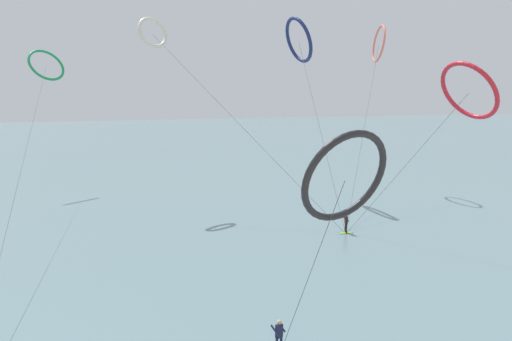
{
  "coord_description": "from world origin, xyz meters",
  "views": [
    {
      "loc": [
        -9.16,
        -6.51,
        11.85
      ],
      "look_at": [
        0.0,
        19.92,
        7.23
      ],
      "focal_mm": 33.13,
      "sensor_mm": 36.0,
      "label": 1
    }
  ],
  "objects": [
    {
      "name": "surfer_lime",
      "position": [
        10.7,
        27.5,
        0.82
      ],
      "size": [
        1.4,
        0.63,
        1.7
      ],
      "rotation": [
        0.0,
        0.0,
        4.52
      ],
      "color": "#8CC62D",
      "rests_on": "ground"
    },
    {
      "name": "sea_water",
      "position": [
        0.0,
        104.92,
        0.04
      ],
      "size": [
        400.0,
        200.0,
        0.08
      ],
      "primitive_type": "cube",
      "color": "slate",
      "rests_on": "ground"
    },
    {
      "name": "kite_coral",
      "position": [
        24.57,
        44.82,
        17.78
      ],
      "size": [
        14.98,
        19.67,
        20.09
      ],
      "rotation": [
        0.0,
        0.0,
        4.41
      ],
      "color": "#EA7260",
      "rests_on": "ground"
    },
    {
      "name": "kite_charcoal",
      "position": [
        0.17,
        9.65,
        8.55
      ],
      "size": [
        4.3,
        3.41,
        10.52
      ],
      "rotation": [
        0.0,
        0.0,
        3.33
      ],
      "color": "black",
      "rests_on": "ground"
    },
    {
      "name": "kite_crimson",
      "position": [
        16.68,
        21.08,
        11.97
      ],
      "size": [
        7.6,
        8.94,
        14.12
      ],
      "rotation": [
        0.0,
        0.0,
        1.64
      ],
      "color": "red",
      "rests_on": "ground"
    },
    {
      "name": "kite_emerald",
      "position": [
        -14.05,
        56.99,
        15.12
      ],
      "size": [
        5.16,
        49.99,
        17.11
      ],
      "rotation": [
        0.0,
        0.0,
        0.59
      ],
      "color": "#199351",
      "rests_on": "ground"
    },
    {
      "name": "surfer_teal",
      "position": [
        -1.69,
        11.86,
        0.82
      ],
      "size": [
        1.4,
        0.67,
        1.7
      ],
      "rotation": [
        0.0,
        0.0,
        3.56
      ],
      "color": "teal",
      "rests_on": "ground"
    },
    {
      "name": "kite_ivory",
      "position": [
        -2.77,
        44.2,
        17.9
      ],
      "size": [
        15.36,
        18.12,
        19.6
      ],
      "rotation": [
        0.0,
        0.0,
        0.42
      ],
      "color": "silver",
      "rests_on": "ground"
    },
    {
      "name": "kite_navy",
      "position": [
        13.41,
        43.85,
        17.72
      ],
      "size": [
        3.97,
        19.1,
        20.3
      ],
      "rotation": [
        0.0,
        0.0,
        1.63
      ],
      "color": "navy",
      "rests_on": "ground"
    }
  ]
}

